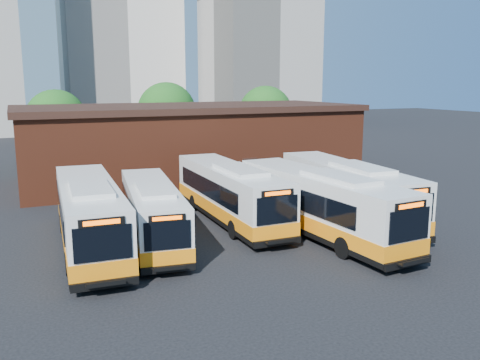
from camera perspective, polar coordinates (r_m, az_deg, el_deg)
name	(u,v)px	position (r m, az deg, el deg)	size (l,w,h in m)	color
ground	(310,240)	(27.51, 7.85, -6.74)	(220.00, 220.00, 0.00)	black
bus_farwest	(90,218)	(26.68, -16.54, -4.06)	(3.34, 13.10, 3.54)	silver
bus_west	(152,214)	(27.30, -9.82, -3.81)	(3.86, 11.74, 3.15)	silver
bus_midwest	(230,195)	(30.67, -1.12, -1.72)	(2.86, 12.94, 3.51)	silver
bus_mideast	(320,206)	(28.06, 8.97, -2.92)	(3.64, 13.49, 3.64)	silver
bus_east	(346,193)	(31.66, 11.83, -1.48)	(3.77, 13.38, 3.60)	silver
transit_worker	(355,227)	(27.43, 12.83, -5.15)	(0.61, 0.40, 1.67)	#121635
depot_building	(190,141)	(44.74, -5.69, 4.37)	(28.60, 12.60, 6.40)	maroon
tree_west	(56,120)	(54.46, -19.92, 6.40)	(6.00, 6.00, 7.65)	#382314
tree_mid	(167,111)	(58.52, -8.23, 7.62)	(6.56, 6.56, 8.36)	#382314
tree_east	(265,113)	(59.75, 2.87, 7.55)	(6.24, 6.24, 7.96)	#382314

